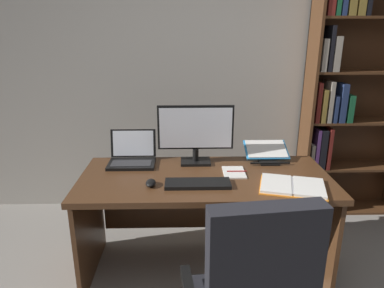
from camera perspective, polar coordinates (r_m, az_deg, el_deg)
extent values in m
cube|color=#B2ADA3|center=(3.34, 5.40, 13.64)|extent=(5.02, 0.12, 2.88)
cube|color=#4C2D19|center=(2.40, 2.16, -5.68)|extent=(1.71, 0.76, 0.04)
cube|color=#4C2D19|center=(2.66, -16.32, -13.06)|extent=(0.03, 0.70, 0.71)
cube|color=#4C2D19|center=(2.75, 19.78, -12.36)|extent=(0.03, 0.70, 0.71)
cube|color=#4C2D19|center=(2.87, 1.64, -9.03)|extent=(1.59, 0.03, 0.50)
cube|color=#4C2D19|center=(3.33, 18.56, 7.31)|extent=(0.02, 0.29, 2.25)
cube|color=#4C2D19|center=(3.64, 24.79, 7.44)|extent=(0.96, 0.01, 2.25)
cube|color=#4C2D19|center=(3.86, 23.49, -9.45)|extent=(0.91, 0.27, 0.02)
cube|color=olive|center=(3.60, 18.13, -7.94)|extent=(0.05, 0.19, 0.30)
cube|color=olive|center=(3.61, 19.19, -7.69)|extent=(0.05, 0.17, 0.33)
cube|color=black|center=(3.65, 19.98, -7.69)|extent=(0.04, 0.21, 0.31)
cube|color=maroon|center=(3.66, 21.07, -7.87)|extent=(0.06, 0.17, 0.30)
cube|color=#4C2D19|center=(3.68, 24.35, -3.26)|extent=(0.91, 0.27, 0.02)
cube|color=gray|center=(3.46, 18.53, -1.62)|extent=(0.03, 0.23, 0.23)
cube|color=#512D66|center=(3.45, 19.32, -0.53)|extent=(0.03, 0.22, 0.38)
cube|color=black|center=(3.46, 20.13, -0.57)|extent=(0.06, 0.21, 0.37)
cube|color=maroon|center=(3.48, 21.07, -0.48)|extent=(0.03, 0.20, 0.38)
cube|color=#4C2D19|center=(3.56, 25.28, 3.46)|extent=(0.91, 0.27, 0.02)
cube|color=maroon|center=(3.30, 19.62, 6.48)|extent=(0.03, 0.16, 0.35)
cube|color=olive|center=(3.34, 20.32, 6.00)|extent=(0.04, 0.20, 0.29)
cube|color=gray|center=(3.37, 21.19, 6.58)|extent=(0.04, 0.22, 0.36)
cube|color=navy|center=(3.40, 21.83, 5.55)|extent=(0.03, 0.23, 0.24)
cube|color=navy|center=(3.39, 23.09, 6.24)|extent=(0.05, 0.17, 0.34)
cube|color=#195633|center=(3.45, 23.86, 5.51)|extent=(0.05, 0.23, 0.24)
cube|color=#4C2D19|center=(3.48, 26.28, 10.57)|extent=(0.91, 0.27, 0.02)
cube|color=gray|center=(3.29, 20.24, 13.51)|extent=(0.04, 0.23, 0.27)
cube|color=black|center=(3.28, 21.36, 14.31)|extent=(0.03, 0.19, 0.37)
cube|color=gray|center=(3.29, 22.21, 13.48)|extent=(0.06, 0.17, 0.29)
cube|color=#4C2D19|center=(3.47, 27.35, 17.85)|extent=(0.91, 0.27, 0.02)
cube|color=black|center=(1.56, 11.63, -20.35)|extent=(0.48, 0.15, 0.64)
cube|color=black|center=(1.94, 17.46, -20.74)|extent=(0.09, 0.39, 0.04)
cube|color=black|center=(2.62, 0.59, -2.89)|extent=(0.22, 0.16, 0.02)
cylinder|color=black|center=(2.60, 0.59, -1.75)|extent=(0.04, 0.04, 0.09)
cube|color=black|center=(2.54, 0.60, 2.73)|extent=(0.55, 0.02, 0.33)
cube|color=white|center=(2.52, 0.61, 2.61)|extent=(0.52, 0.00, 0.30)
cube|color=black|center=(2.61, -9.83, -3.23)|extent=(0.34, 0.22, 0.02)
cube|color=#2D2D30|center=(2.59, -9.89, -3.11)|extent=(0.29, 0.12, 0.00)
cube|color=black|center=(2.70, -9.56, 0.14)|extent=(0.34, 0.05, 0.21)
cube|color=white|center=(2.69, -9.57, 0.13)|extent=(0.31, 0.04, 0.19)
cube|color=black|center=(2.25, 0.94, -6.49)|extent=(0.42, 0.15, 0.02)
ellipsoid|color=black|center=(2.25, -6.75, -6.34)|extent=(0.06, 0.10, 0.04)
cube|color=black|center=(2.67, 12.39, -2.95)|extent=(0.14, 0.12, 0.01)
cube|color=black|center=(2.63, 12.63, -3.05)|extent=(0.29, 0.01, 0.01)
cube|color=#2D84C6|center=(2.75, 11.99, -0.91)|extent=(0.33, 0.21, 0.09)
cube|color=silver|center=(2.74, 12.02, -0.75)|extent=(0.30, 0.19, 0.08)
cube|color=orange|center=(2.31, 13.56, -6.60)|extent=(0.27, 0.34, 0.01)
cube|color=orange|center=(2.32, 18.56, -6.94)|extent=(0.27, 0.34, 0.01)
cube|color=silver|center=(2.30, 13.58, -6.33)|extent=(0.26, 0.32, 0.02)
cube|color=silver|center=(2.31, 18.59, -6.67)|extent=(0.26, 0.32, 0.02)
cylinder|color=#B7B7BC|center=(2.31, 16.08, -6.60)|extent=(0.09, 0.26, 0.02)
cube|color=silver|center=(2.45, 6.87, -4.62)|extent=(0.15, 0.21, 0.01)
cylinder|color=maroon|center=(2.45, 7.34, -4.42)|extent=(0.14, 0.01, 0.01)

